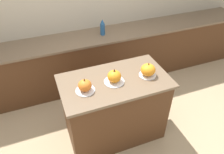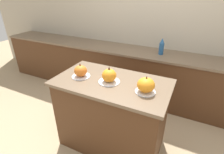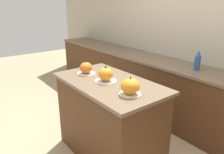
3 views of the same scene
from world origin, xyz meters
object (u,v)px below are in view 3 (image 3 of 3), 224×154
Objects in this scene: pumpkin_cake_center at (106,75)px; pumpkin_cake_right at (130,87)px; pumpkin_cake_left at (86,68)px; bottle_tall at (198,61)px.

pumpkin_cake_center is 0.42m from pumpkin_cake_right.
pumpkin_cake_right is at bearing 0.17° from pumpkin_cake_left.
pumpkin_cake_left is 1.43m from bottle_tall.
pumpkin_cake_center is at bearing 4.85° from pumpkin_cake_left.
pumpkin_cake_center is (0.35, 0.03, 0.01)m from pumpkin_cake_left.
pumpkin_cake_left is 0.35m from pumpkin_cake_center.
pumpkin_cake_right is 1.28m from bottle_tall.
bottle_tall reaches higher than pumpkin_cake_left.
bottle_tall is (0.29, 1.25, 0.02)m from pumpkin_cake_center.
pumpkin_cake_center is 1.28m from bottle_tall.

